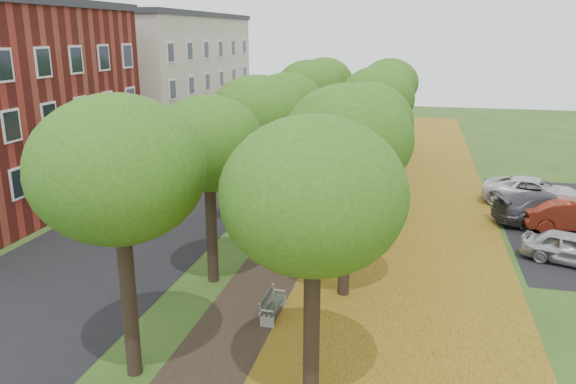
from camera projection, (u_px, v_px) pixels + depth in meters
The scene contains 12 objects.
ground at pixel (212, 384), 14.57m from camera, with size 120.00×120.00×0.00m, color #2D4C19.
street_asphalt at pixel (179, 202), 30.26m from camera, with size 8.00×70.00×0.01m, color black.
footpath at pixel (316, 212), 28.62m from camera, with size 3.20×70.00×0.01m, color black.
leaf_verge at pixel (416, 219), 27.53m from camera, with size 7.50×70.00×0.01m, color #A27D1D.
tree_row_west at pixel (274, 107), 27.67m from camera, with size 4.22×34.22×7.07m.
tree_row_east at pixel (372, 110), 26.62m from camera, with size 4.22×34.22×7.07m.
building_cream at pixel (159, 77), 47.78m from camera, with size 10.30×20.30×10.40m.
bench at pixel (272, 305), 17.97m from camera, with size 0.51×1.61×0.76m.
car_silver at pixel (572, 248), 22.01m from camera, with size 1.51×3.75×1.28m, color #B0B0B5.
car_red at pixel (571, 215), 25.78m from camera, with size 1.54×4.43×1.46m, color maroon.
car_grey at pixel (549, 209), 26.54m from camera, with size 2.11×5.20×1.51m, color #36363B.
car_white at pixel (535, 192), 29.49m from camera, with size 2.40×5.21×1.45m, color silver.
Camera 1 is at (4.79, -11.88, 8.78)m, focal length 35.00 mm.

